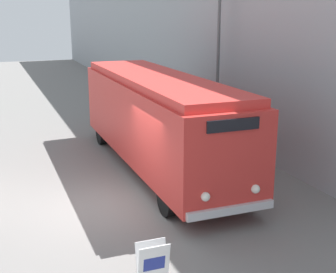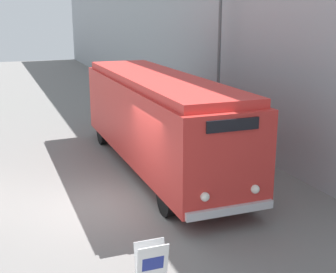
# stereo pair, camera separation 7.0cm
# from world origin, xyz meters

# --- Properties ---
(ground_plane) EXTENTS (80.00, 80.00, 0.00)m
(ground_plane) POSITION_xyz_m (0.00, 0.00, 0.00)
(ground_plane) COLOR slate
(building_wall_right) EXTENTS (0.30, 60.00, 8.25)m
(building_wall_right) POSITION_xyz_m (6.39, 10.00, 4.12)
(building_wall_right) COLOR #9EA3A8
(building_wall_right) RESTS_ON ground_plane
(vintage_bus) EXTENTS (2.41, 10.15, 3.13)m
(vintage_bus) POSITION_xyz_m (2.46, 2.46, 1.76)
(vintage_bus) COLOR black
(vintage_bus) RESTS_ON ground_plane
(sign_board) EXTENTS (0.62, 0.31, 0.83)m
(sign_board) POSITION_xyz_m (0.04, -3.89, 0.40)
(sign_board) COLOR gray
(sign_board) RESTS_ON ground_plane
(streetlamp) EXTENTS (0.36, 0.36, 6.04)m
(streetlamp) POSITION_xyz_m (5.60, 4.37, 3.95)
(streetlamp) COLOR #595E60
(streetlamp) RESTS_ON ground_plane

